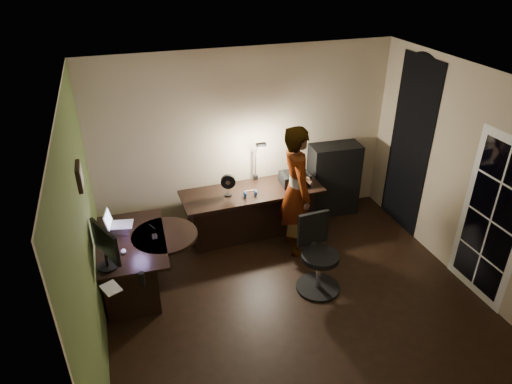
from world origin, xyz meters
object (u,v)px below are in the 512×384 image
object	(u,v)px
cabinet	(333,179)
person	(296,191)
desk_left	(135,265)
monitor	(105,253)
desk_right	(252,213)
office_chair	(320,256)

from	to	relation	value
cabinet	person	world-z (taller)	person
desk_left	person	world-z (taller)	person
desk_left	monitor	size ratio (longest dim) A/B	2.36
desk_right	cabinet	distance (m)	1.48
desk_left	cabinet	size ratio (longest dim) A/B	1.13
cabinet	office_chair	bearing A→B (deg)	-117.42
cabinet	office_chair	size ratio (longest dim) A/B	1.17
person	monitor	bearing A→B (deg)	108.46
monitor	office_chair	distance (m)	2.54
desk_right	office_chair	bearing A→B (deg)	-74.58
person	office_chair	bearing A→B (deg)	-179.09
cabinet	person	bearing A→B (deg)	-138.15
office_chair	monitor	bearing A→B (deg)	170.96
desk_left	desk_right	world-z (taller)	desk_right
desk_left	office_chair	distance (m)	2.32
monitor	office_chair	size ratio (longest dim) A/B	0.56
desk_left	desk_right	distance (m)	1.91
desk_right	office_chair	world-z (taller)	office_chair
desk_right	office_chair	distance (m)	1.49
monitor	office_chair	world-z (taller)	monitor
office_chair	desk_left	bearing A→B (deg)	159.03
monitor	desk_right	bearing A→B (deg)	5.10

